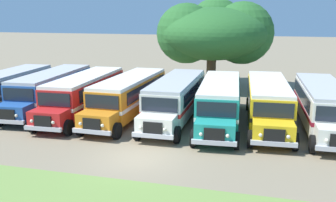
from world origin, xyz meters
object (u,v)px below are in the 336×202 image
object	(u,v)px
parked_bus_slot_6	(268,101)
broad_shade_tree	(214,32)
parked_bus_slot_2	(85,93)
parked_bus_slot_0	(7,89)
parked_bus_slot_1	(51,89)
parked_bus_slot_4	(176,97)
parked_bus_slot_7	(323,104)
parked_bus_slot_3	(129,95)
parked_bus_slot_5	(220,100)

from	to	relation	value
parked_bus_slot_6	broad_shade_tree	world-z (taller)	broad_shade_tree
parked_bus_slot_2	broad_shade_tree	bearing A→B (deg)	145.40
parked_bus_slot_0	parked_bus_slot_6	size ratio (longest dim) A/B	1.00
parked_bus_slot_1	parked_bus_slot_2	bearing A→B (deg)	73.75
parked_bus_slot_4	broad_shade_tree	xyz separation A→B (m)	(1.03, 11.82, 3.90)
parked_bus_slot_6	parked_bus_slot_7	size ratio (longest dim) A/B	1.00
parked_bus_slot_2	parked_bus_slot_4	bearing A→B (deg)	91.47
parked_bus_slot_1	broad_shade_tree	world-z (taller)	broad_shade_tree
parked_bus_slot_3	parked_bus_slot_6	xyz separation A→B (m)	(9.68, 0.56, 0.00)
broad_shade_tree	parked_bus_slot_0	bearing A→B (deg)	-139.59
parked_bus_slot_3	parked_bus_slot_5	bearing A→B (deg)	90.68
parked_bus_slot_3	parked_bus_slot_4	size ratio (longest dim) A/B	1.00
parked_bus_slot_3	parked_bus_slot_7	distance (m)	13.09
parked_bus_slot_1	parked_bus_slot_3	xyz separation A→B (m)	(6.61, -0.50, 0.00)
parked_bus_slot_1	parked_bus_slot_5	distance (m)	13.17
parked_bus_slot_6	parked_bus_slot_2	bearing A→B (deg)	-89.79
parked_bus_slot_7	broad_shade_tree	xyz separation A→B (m)	(-8.61, 11.49, 3.90)
parked_bus_slot_4	broad_shade_tree	distance (m)	12.49
parked_bus_slot_0	parked_bus_slot_1	size ratio (longest dim) A/B	1.00
parked_bus_slot_4	parked_bus_slot_6	xyz separation A→B (m)	(6.24, 0.38, 0.00)
broad_shade_tree	parked_bus_slot_3	bearing A→B (deg)	-110.43
parked_bus_slot_1	parked_bus_slot_7	distance (m)	19.69
parked_bus_slot_6	parked_bus_slot_5	bearing A→B (deg)	-81.54
parked_bus_slot_3	parked_bus_slot_2	bearing A→B (deg)	-84.96
parked_bus_slot_0	parked_bus_slot_2	size ratio (longest dim) A/B	1.00
parked_bus_slot_0	broad_shade_tree	size ratio (longest dim) A/B	0.99
parked_bus_slot_7	broad_shade_tree	size ratio (longest dim) A/B	0.99
parked_bus_slot_0	parked_bus_slot_7	size ratio (longest dim) A/B	1.01
parked_bus_slot_4	parked_bus_slot_5	size ratio (longest dim) A/B	0.99
parked_bus_slot_1	parked_bus_slot_3	distance (m)	6.63
parked_bus_slot_5	broad_shade_tree	world-z (taller)	broad_shade_tree
parked_bus_slot_1	parked_bus_slot_7	bearing A→B (deg)	86.24
parked_bus_slot_6	parked_bus_slot_7	distance (m)	3.40
parked_bus_slot_6	broad_shade_tree	size ratio (longest dim) A/B	0.99
parked_bus_slot_4	parked_bus_slot_6	distance (m)	6.25
parked_bus_slot_1	parked_bus_slot_5	bearing A→B (deg)	83.65
parked_bus_slot_2	parked_bus_slot_5	bearing A→B (deg)	88.88
parked_bus_slot_0	parked_bus_slot_5	distance (m)	16.54
parked_bus_slot_1	parked_bus_slot_3	world-z (taller)	same
parked_bus_slot_1	parked_bus_slot_4	world-z (taller)	same
parked_bus_slot_0	parked_bus_slot_6	bearing A→B (deg)	88.74
parked_bus_slot_3	parked_bus_slot_7	xyz separation A→B (m)	(13.08, 0.52, 0.00)
parked_bus_slot_2	parked_bus_slot_5	distance (m)	9.93
parked_bus_slot_4	parked_bus_slot_7	bearing A→B (deg)	91.54
parked_bus_slot_2	parked_bus_slot_6	size ratio (longest dim) A/B	1.00
parked_bus_slot_2	parked_bus_slot_7	distance (m)	16.48
parked_bus_slot_0	parked_bus_slot_2	bearing A→B (deg)	87.07
broad_shade_tree	parked_bus_slot_6	bearing A→B (deg)	-65.53
parked_bus_slot_4	parked_bus_slot_7	xyz separation A→B (m)	(9.64, 0.33, 0.00)
parked_bus_slot_4	broad_shade_tree	world-z (taller)	broad_shade_tree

